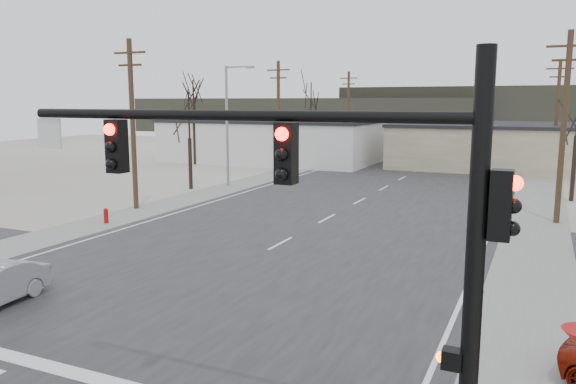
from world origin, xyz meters
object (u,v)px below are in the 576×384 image
Objects in this scene: car_far_b at (410,143)px; traffic_signal_mast at (349,215)px; car_far_a at (446,155)px; fire_hydrant at (106,216)px.

traffic_signal_mast is at bearing -83.16° from car_far_b.
car_far_a reaches higher than car_far_b.
fire_hydrant is 0.24× the size of car_far_b.
traffic_signal_mast reaches higher than car_far_a.
traffic_signal_mast reaches higher than fire_hydrant.
fire_hydrant is 0.18× the size of car_far_a.
fire_hydrant is 56.31m from car_far_b.
traffic_signal_mast reaches higher than car_far_b.
fire_hydrant is 40.07m from car_far_a.
traffic_signal_mast is 53.15m from car_far_a.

